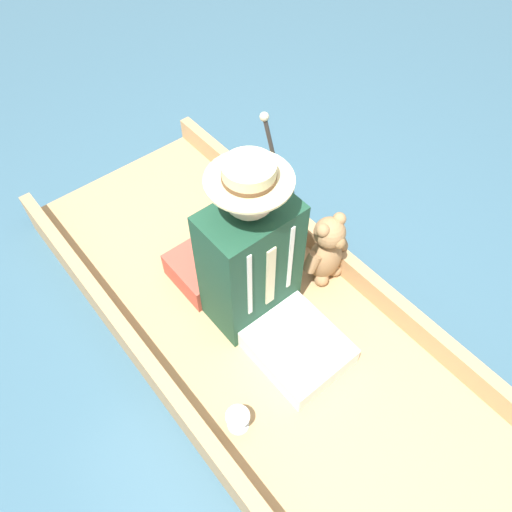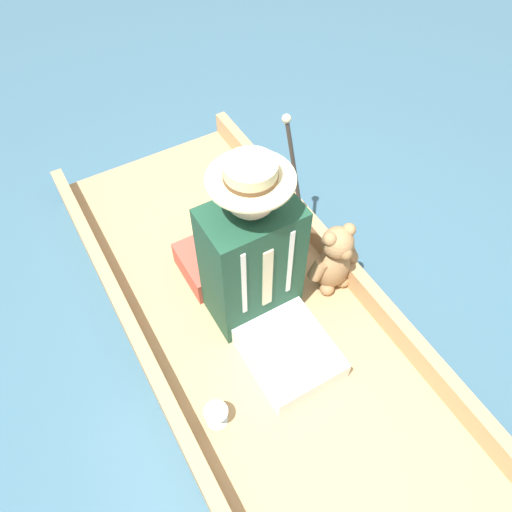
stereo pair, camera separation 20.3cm
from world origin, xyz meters
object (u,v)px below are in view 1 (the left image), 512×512
object	(u,v)px
seated_person	(259,271)
walking_cane	(277,170)
wine_glass	(238,419)
teddy_bear	(327,250)

from	to	relation	value
seated_person	walking_cane	distance (m)	0.56
wine_glass	walking_cane	size ratio (longest dim) A/B	0.14
teddy_bear	seated_person	bearing A→B (deg)	-4.24
seated_person	teddy_bear	world-z (taller)	seated_person
wine_glass	teddy_bear	bearing A→B (deg)	-157.74
walking_cane	teddy_bear	bearing A→B (deg)	87.13
seated_person	wine_glass	world-z (taller)	seated_person
teddy_bear	walking_cane	bearing A→B (deg)	-92.87
teddy_bear	walking_cane	distance (m)	0.45
teddy_bear	wine_glass	bearing A→B (deg)	22.26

